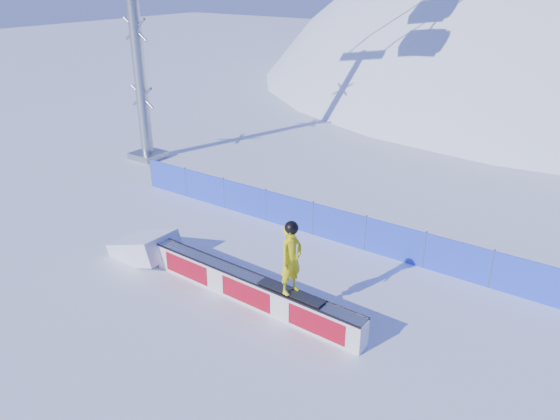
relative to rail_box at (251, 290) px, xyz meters
The scene contains 6 objects.
ground 2.18m from the rail_box, ahead, with size 160.00×160.00×0.00m, color white.
snow_hill 45.98m from the rail_box, 87.09° to the left, with size 64.00×64.00×64.00m.
safety_fence 5.05m from the rail_box, 64.91° to the left, with size 22.05×0.05×1.30m.
rail_box is the anchor object (origin of this frame).
snow_ramp 4.41m from the rail_box, behind, with size 2.06×1.37×0.77m, color white, non-canonical shape.
snowboarder 1.96m from the rail_box, ahead, with size 1.95×0.75×2.02m.
Camera 1 is at (5.84, -10.04, 8.46)m, focal length 35.00 mm.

